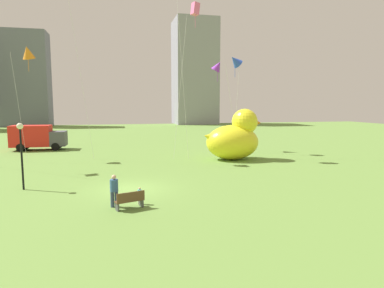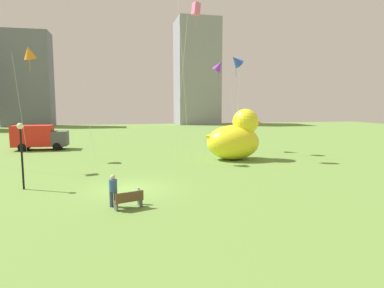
% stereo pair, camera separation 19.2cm
% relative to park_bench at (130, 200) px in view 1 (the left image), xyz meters
% --- Properties ---
extents(ground_plane, '(140.00, 140.00, 0.00)m').
position_rel_park_bench_xyz_m(ground_plane, '(0.22, 4.01, -0.47)').
color(ground_plane, olive).
extents(park_bench, '(1.52, 0.90, 0.90)m').
position_rel_park_bench_xyz_m(park_bench, '(0.00, 0.00, 0.00)').
color(park_bench, brown).
rests_on(park_bench, ground).
extents(person_adult, '(0.41, 0.41, 1.67)m').
position_rel_park_bench_xyz_m(person_adult, '(-0.77, 0.53, 0.46)').
color(person_adult, '#38476B').
rests_on(person_adult, ground).
extents(person_child, '(0.22, 0.22, 0.90)m').
position_rel_park_bench_xyz_m(person_child, '(0.53, 0.73, 0.03)').
color(person_child, silver).
rests_on(person_child, ground).
extents(giant_inflatable_duck, '(5.82, 3.73, 4.82)m').
position_rel_park_bench_xyz_m(giant_inflatable_duck, '(10.31, 13.34, 1.58)').
color(giant_inflatable_duck, yellow).
rests_on(giant_inflatable_duck, ground).
extents(lamppost, '(0.38, 0.38, 4.11)m').
position_rel_park_bench_xyz_m(lamppost, '(-6.27, 5.35, 2.44)').
color(lamppost, black).
rests_on(lamppost, ground).
extents(box_truck, '(5.95, 2.44, 2.85)m').
position_rel_park_bench_xyz_m(box_truck, '(-9.54, 24.58, 0.98)').
color(box_truck, red).
rests_on(box_truck, ground).
extents(city_skyline, '(63.05, 19.68, 27.59)m').
position_rel_park_bench_xyz_m(city_skyline, '(0.03, 70.44, 11.99)').
color(city_skyline, gray).
rests_on(city_skyline, ground).
extents(kite_blue, '(1.77, 1.45, 10.58)m').
position_rel_park_bench_xyz_m(kite_blue, '(11.76, 17.48, 9.32)').
color(kite_blue, silver).
rests_on(kite_blue, ground).
extents(kite_pink, '(2.67, 2.64, 14.69)m').
position_rel_park_bench_xyz_m(kite_pink, '(6.84, 15.04, 13.52)').
color(kite_pink, silver).
rests_on(kite_pink, ground).
extents(kite_purple, '(3.48, 3.39, 10.26)m').
position_rel_park_bench_xyz_m(kite_purple, '(10.68, 20.19, 9.02)').
color(kite_purple, silver).
rests_on(kite_purple, ground).
extents(kite_orange, '(2.32, 2.40, 10.65)m').
position_rel_park_bench_xyz_m(kite_orange, '(-8.37, 17.31, 9.47)').
color(kite_orange, silver).
rests_on(kite_orange, ground).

